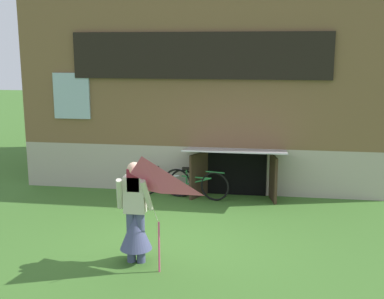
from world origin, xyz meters
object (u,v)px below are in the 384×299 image
Objects in this scene: bicycle_green at (196,184)px; bicycle_silver at (164,181)px; kite at (142,188)px; person at (135,221)px.

bicycle_silver is at bearing -177.75° from bicycle_green.
bicycle_green is at bearing -9.16° from bicycle_silver.
bicycle_green is (0.18, 4.09, -1.07)m from kite.
kite reaches higher than bicycle_green.
kite reaches higher than bicycle_silver.
person reaches higher than bicycle_green.
person reaches higher than bicycle_silver.
kite is (0.27, -0.55, 0.72)m from person.
person is at bearing -85.65° from bicycle_silver.
bicycle_silver is (-0.58, 4.21, -1.07)m from kite.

